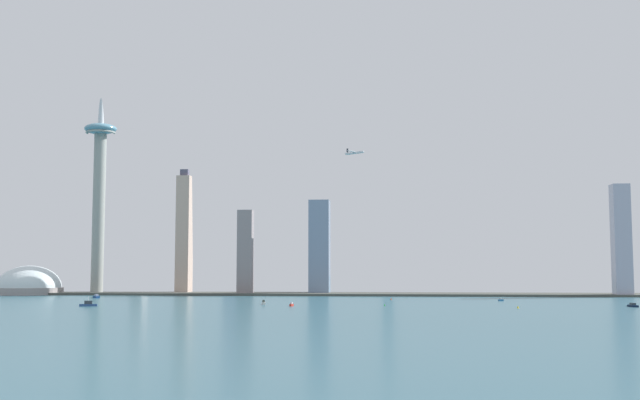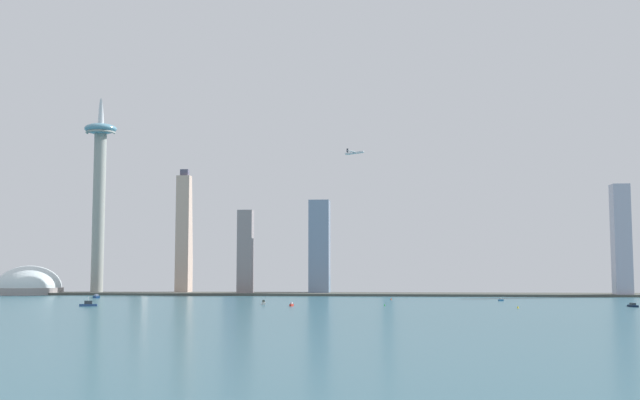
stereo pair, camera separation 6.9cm
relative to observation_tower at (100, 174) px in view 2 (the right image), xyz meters
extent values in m
plane|color=#316170|center=(333.49, -421.75, -154.93)|extent=(6000.00, 6000.00, 0.00)
cube|color=#494D45|center=(333.49, -2.53, -153.58)|extent=(971.50, 78.08, 2.69)
cylinder|color=#959992|center=(0.00, 0.00, -48.20)|extent=(15.59, 15.59, 213.45)
ellipsoid|color=#5A90A8|center=(0.00, 0.00, 58.53)|extent=(41.64, 41.64, 14.16)
torus|color=#959992|center=(0.00, 0.00, 53.57)|extent=(38.23, 38.23, 2.83)
cone|color=silver|center=(0.00, 0.00, 122.25)|extent=(7.79, 7.79, 113.29)
cylinder|color=#9D9593|center=(-80.37, -20.02, -150.53)|extent=(83.25, 83.25, 8.80)
ellipsoid|color=silver|center=(-80.37, -20.02, -146.12)|extent=(79.09, 79.09, 55.15)
cube|color=beige|center=(21.81, 97.37, -114.64)|extent=(17.34, 24.13, 80.57)
cube|color=#5A6261|center=(21.81, 97.37, -68.49)|extent=(10.40, 14.48, 11.74)
cube|color=#C6A896|center=(108.70, 17.08, -78.84)|extent=(17.21, 23.17, 152.17)
cube|color=#514E64|center=(108.70, 17.08, 1.50)|extent=(10.33, 13.90, 8.51)
cube|color=#ABA9BE|center=(641.98, -25.96, -89.53)|extent=(19.53, 19.83, 130.80)
cube|color=#ACBECD|center=(369.09, 92.42, -87.95)|extent=(14.53, 12.08, 133.96)
cube|color=#7589A7|center=(284.83, 12.32, -95.62)|extent=(25.45, 24.91, 118.61)
cube|color=gray|center=(194.92, -12.22, -102.39)|extent=(18.44, 15.99, 105.07)
cube|color=#B1ACC8|center=(155.02, 88.90, -82.60)|extent=(19.36, 15.67, 144.64)
cylinder|color=#4C4C51|center=(155.02, 88.90, -0.57)|extent=(1.60, 1.60, 19.42)
cube|color=red|center=(292.00, -288.61, -154.01)|extent=(2.96, 6.86, 1.82)
cube|color=#A3AAB5|center=(292.00, -288.61, -152.33)|extent=(1.74, 3.10, 1.55)
cube|color=navy|center=(486.41, -157.55, -154.21)|extent=(5.97, 4.76, 1.44)
cube|color=#94AAAE|center=(486.41, -157.55, -152.62)|extent=(2.85, 2.42, 1.73)
cube|color=white|center=(263.32, -265.46, -153.89)|extent=(5.03, 9.32, 2.08)
cube|color=#373F37|center=(263.32, -265.46, -151.76)|extent=(2.78, 4.29, 2.18)
cube|color=#0D1C34|center=(581.50, -272.09, -154.13)|extent=(5.23, 15.43, 1.58)
cube|color=#303F46|center=(581.50, -272.09, -152.43)|extent=(3.64, 6.80, 1.82)
cube|color=navy|center=(118.32, -309.51, -153.97)|extent=(15.29, 8.38, 1.91)
cube|color=#32383F|center=(118.32, -309.51, -151.56)|extent=(7.05, 4.62, 2.90)
cylinder|color=silver|center=(118.32, -309.51, -148.32)|extent=(0.24, 0.24, 3.58)
cube|color=navy|center=(51.17, -126.40, -153.78)|extent=(11.38, 12.77, 2.29)
cube|color=#989DAE|center=(51.17, -126.40, -151.63)|extent=(5.92, 6.34, 2.00)
cone|color=green|center=(372.03, -278.44, -153.83)|extent=(1.18, 1.18, 2.18)
cone|color=yellow|center=(481.14, -306.15, -153.82)|extent=(1.87, 1.87, 2.21)
cone|color=#E54C19|center=(376.08, -139.77, -153.90)|extent=(1.55, 1.55, 2.05)
cylinder|color=silver|center=(332.10, -35.53, 16.57)|extent=(22.75, 16.91, 2.92)
sphere|color=silver|center=(342.65, -42.78, 16.57)|extent=(2.92, 2.92, 2.92)
cube|color=silver|center=(332.10, -35.53, 17.89)|extent=(16.01, 21.23, 0.50)
cube|color=silver|center=(323.24, -29.44, 17.01)|extent=(6.54, 8.08, 0.40)
cube|color=#2D333D|center=(323.24, -29.44, 20.53)|extent=(2.16, 1.70, 5.00)
camera|label=1|loc=(385.72, -952.00, -123.23)|focal=43.20mm
camera|label=2|loc=(385.79, -952.00, -123.23)|focal=43.20mm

